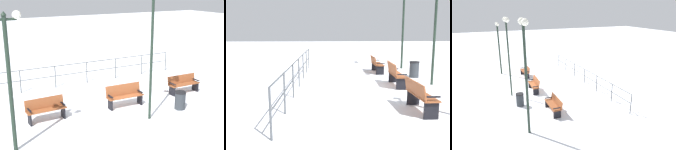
# 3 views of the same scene
# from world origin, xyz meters

# --- Properties ---
(ground_plane) EXTENTS (80.00, 80.00, 0.00)m
(ground_plane) POSITION_xyz_m (0.00, 0.00, 0.00)
(ground_plane) COLOR white
(ground_plane) RESTS_ON ground
(bench_nearest) EXTENTS (0.53, 1.55, 0.89)m
(bench_nearest) POSITION_xyz_m (-0.20, -3.42, 0.48)
(bench_nearest) COLOR brown
(bench_nearest) RESTS_ON ground
(bench_second) EXTENTS (0.53, 1.67, 0.96)m
(bench_second) POSITION_xyz_m (-0.03, 0.00, 0.51)
(bench_second) COLOR brown
(bench_second) RESTS_ON ground
(bench_third) EXTENTS (0.54, 1.65, 0.86)m
(bench_third) POSITION_xyz_m (-0.19, 3.42, 0.47)
(bench_third) COLOR brown
(bench_third) RESTS_ON ground
(lamppost_near) EXTENTS (0.26, 0.97, 4.38)m
(lamppost_near) POSITION_xyz_m (1.58, -4.99, 2.92)
(lamppost_near) COLOR #1E2D23
(lamppost_near) RESTS_ON ground
(lamppost_middle) EXTENTS (0.30, 1.02, 5.01)m
(lamppost_middle) POSITION_xyz_m (1.58, 0.19, 3.71)
(lamppost_middle) COLOR #1E2D23
(lamppost_middle) RESTS_ON ground
(waterfront_railing) EXTENTS (0.05, 10.59, 1.15)m
(waterfront_railing) POSITION_xyz_m (-3.92, 0.00, 0.76)
(waterfront_railing) COLOR #4C5156
(waterfront_railing) RESTS_ON ground
(trash_bin) EXTENTS (0.47, 0.47, 0.77)m
(trash_bin) POSITION_xyz_m (1.38, 1.90, 0.39)
(trash_bin) COLOR #2D3338
(trash_bin) RESTS_ON ground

